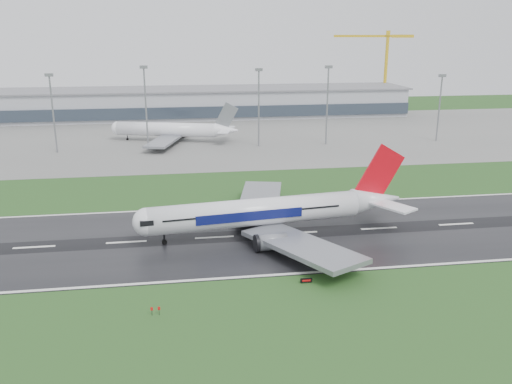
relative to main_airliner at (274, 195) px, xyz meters
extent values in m
plane|color=#1F4519|center=(-14.16, -0.55, -9.68)|extent=(520.00, 520.00, 0.00)
cube|color=black|center=(-14.16, -0.55, -9.63)|extent=(400.00, 45.00, 0.10)
cube|color=slate|center=(-14.16, 124.45, -9.64)|extent=(400.00, 130.00, 0.08)
cube|color=#979AA2|center=(-14.16, 184.45, -2.18)|extent=(240.00, 36.00, 15.00)
cylinder|color=gray|center=(-68.74, 99.45, 5.07)|extent=(0.64, 0.64, 29.49)
cylinder|color=gray|center=(-33.41, 99.45, 6.36)|extent=(0.64, 0.64, 32.08)
cylinder|color=gray|center=(11.68, 99.45, 5.64)|extent=(0.64, 0.64, 30.64)
cylinder|color=gray|center=(40.43, 99.45, 6.05)|extent=(0.64, 0.64, 31.45)
cylinder|color=gray|center=(90.08, 99.45, 4.03)|extent=(0.64, 0.64, 27.41)
camera|label=1|loc=(-21.78, -116.87, 36.31)|focal=37.65mm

